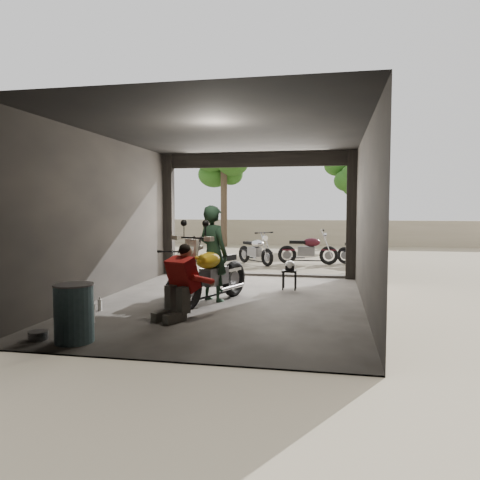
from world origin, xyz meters
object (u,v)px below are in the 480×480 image
at_px(outside_bike_b, 308,247).
at_px(sign_post, 370,219).
at_px(stool, 289,273).
at_px(oil_drum, 74,314).
at_px(helmet, 290,265).
at_px(rider, 213,254).
at_px(mechanic, 177,284).
at_px(left_bike, 182,274).
at_px(outside_bike_c, 361,249).
at_px(main_bike, 213,269).
at_px(outside_bike_a, 255,248).

xyz_separation_m(outside_bike_b, sign_post, (1.76, -1.65, 0.92)).
distance_m(stool, oil_drum, 5.17).
distance_m(helmet, oil_drum, 5.15).
distance_m(rider, mechanic, 1.59).
bearing_deg(left_bike, sign_post, 48.85).
bearing_deg(outside_bike_c, main_bike, -172.08).
height_order(outside_bike_b, oil_drum, outside_bike_b).
xyz_separation_m(rider, stool, (1.32, 1.52, -0.55)).
xyz_separation_m(left_bike, helmet, (1.98, 1.44, 0.05)).
bearing_deg(outside_bike_a, main_bike, -133.83).
relative_size(outside_bike_a, helmet, 6.58).
bearing_deg(main_bike, outside_bike_a, 112.57).
bearing_deg(main_bike, mechanic, -78.12).
bearing_deg(rider, mechanic, 112.99).
height_order(oil_drum, sign_post, sign_post).
xyz_separation_m(outside_bike_a, oil_drum, (-0.95, -8.97, -0.13)).
height_order(outside_bike_a, outside_bike_b, outside_bike_b).
height_order(left_bike, stool, left_bike).
bearing_deg(outside_bike_a, outside_bike_c, -38.65).
distance_m(outside_bike_b, stool, 4.74).
bearing_deg(main_bike, oil_drum, -90.77).
bearing_deg(sign_post, mechanic, -104.10).
relative_size(main_bike, outside_bike_a, 1.27).
distance_m(rider, stool, 2.09).
bearing_deg(main_bike, left_bike, -176.65).
distance_m(outside_bike_a, outside_bike_b, 1.66).
distance_m(outside_bike_a, rider, 5.95).
height_order(main_bike, oil_drum, main_bike).
bearing_deg(sign_post, outside_bike_c, 108.92).
height_order(main_bike, outside_bike_a, main_bike).
bearing_deg(rider, outside_bike_a, -58.33).
bearing_deg(outside_bike_a, helmet, -116.98).
bearing_deg(outside_bike_b, left_bike, 159.92).
bearing_deg(rider, outside_bike_b, -73.09).
distance_m(outside_bike_c, stool, 5.13).
bearing_deg(mechanic, oil_drum, -96.48).
relative_size(rider, mechanic, 1.57).
bearing_deg(rider, left_bike, 24.76).
bearing_deg(mechanic, outside_bike_a, 114.96).
distance_m(main_bike, stool, 2.13).
height_order(helmet, oil_drum, oil_drum).
bearing_deg(stool, rider, -130.84).
distance_m(outside_bike_c, sign_post, 1.98).
height_order(outside_bike_c, mechanic, mechanic).
distance_m(outside_bike_b, mechanic, 7.98).
distance_m(left_bike, outside_bike_c, 7.31).
height_order(stool, oil_drum, oil_drum).
relative_size(mechanic, stool, 2.66).
relative_size(left_bike, sign_post, 0.67).
xyz_separation_m(main_bike, oil_drum, (-1.14, -2.88, -0.26)).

